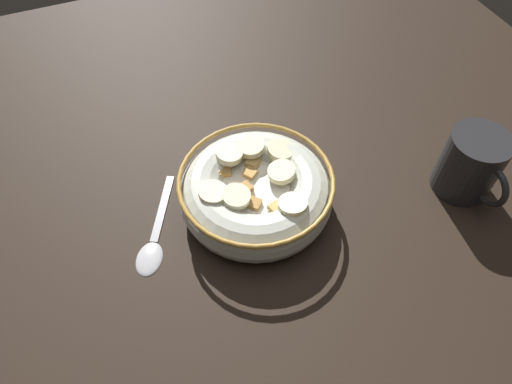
# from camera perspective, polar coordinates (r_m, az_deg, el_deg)

# --- Properties ---
(ground_plane) EXTENTS (1.18, 1.18, 0.02)m
(ground_plane) POSITION_cam_1_polar(r_m,az_deg,el_deg) (0.61, 0.00, -2.25)
(ground_plane) COLOR black
(cereal_bowl) EXTENTS (0.19, 0.19, 0.06)m
(cereal_bowl) POSITION_cam_1_polar(r_m,az_deg,el_deg) (0.58, -0.01, 0.12)
(cereal_bowl) COLOR beige
(cereal_bowl) RESTS_ON ground_plane
(spoon) EXTENTS (0.14, 0.09, 0.01)m
(spoon) POSITION_cam_1_polar(r_m,az_deg,el_deg) (0.58, -12.70, -6.40)
(spoon) COLOR #B7B7BC
(spoon) RESTS_ON ground_plane
(coffee_mug) EXTENTS (0.10, 0.08, 0.09)m
(coffee_mug) POSITION_cam_1_polar(r_m,az_deg,el_deg) (0.65, 25.03, 3.10)
(coffee_mug) COLOR #262628
(coffee_mug) RESTS_ON ground_plane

